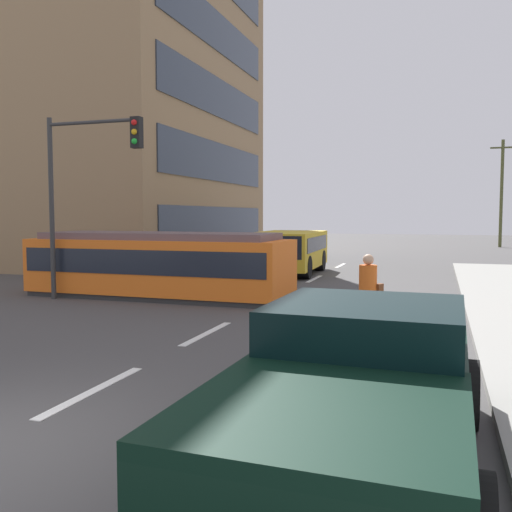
% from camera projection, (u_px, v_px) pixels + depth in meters
% --- Properties ---
extents(ground_plane, '(120.00, 120.00, 0.00)m').
position_uv_depth(ground_plane, '(264.00, 304.00, 15.38)').
color(ground_plane, '#444242').
extents(lane_stripe_1, '(0.16, 2.40, 0.01)m').
position_uv_depth(lane_stripe_1, '(94.00, 391.00, 7.80)').
color(lane_stripe_1, silver).
rests_on(lane_stripe_1, ground).
extents(lane_stripe_2, '(0.16, 2.40, 0.01)m').
position_uv_depth(lane_stripe_2, '(207.00, 333.00, 11.59)').
color(lane_stripe_2, silver).
rests_on(lane_stripe_2, ground).
extents(lane_stripe_3, '(0.16, 2.40, 0.01)m').
position_uv_depth(lane_stripe_3, '(314.00, 279.00, 21.52)').
color(lane_stripe_3, silver).
rests_on(lane_stripe_3, ground).
extents(lane_stripe_4, '(0.16, 2.40, 0.01)m').
position_uv_depth(lane_stripe_4, '(340.00, 266.00, 27.21)').
color(lane_stripe_4, silver).
rests_on(lane_stripe_4, ground).
extents(corner_building, '(14.89, 15.12, 19.20)m').
position_uv_depth(corner_building, '(90.00, 82.00, 30.05)').
color(corner_building, '#937551').
rests_on(corner_building, ground).
extents(streetcar_tram, '(7.96, 2.64, 1.94)m').
position_uv_depth(streetcar_tram, '(159.00, 263.00, 16.85)').
color(streetcar_tram, orange).
rests_on(streetcar_tram, ground).
extents(city_bus, '(2.71, 5.42, 1.76)m').
position_uv_depth(city_bus, '(288.00, 250.00, 23.40)').
color(city_bus, gold).
rests_on(city_bus, ground).
extents(pedestrian_crossing, '(0.48, 0.36, 1.67)m').
position_uv_depth(pedestrian_crossing, '(368.00, 290.00, 11.31)').
color(pedestrian_crossing, '#252B3E').
rests_on(pedestrian_crossing, ground).
extents(pickup_truck_parked, '(2.39, 5.06, 1.55)m').
position_uv_depth(pickup_truck_parked, '(358.00, 388.00, 5.36)').
color(pickup_truck_parked, black).
rests_on(pickup_truck_parked, ground).
extents(traffic_light_mast, '(3.04, 0.33, 5.25)m').
position_uv_depth(traffic_light_mast, '(85.00, 172.00, 15.76)').
color(traffic_light_mast, '#333333').
rests_on(traffic_light_mast, ground).
extents(utility_pole_distant, '(1.80, 0.24, 8.19)m').
position_uv_depth(utility_pole_distant, '(502.00, 191.00, 42.68)').
color(utility_pole_distant, '#4C512C').
rests_on(utility_pole_distant, ground).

